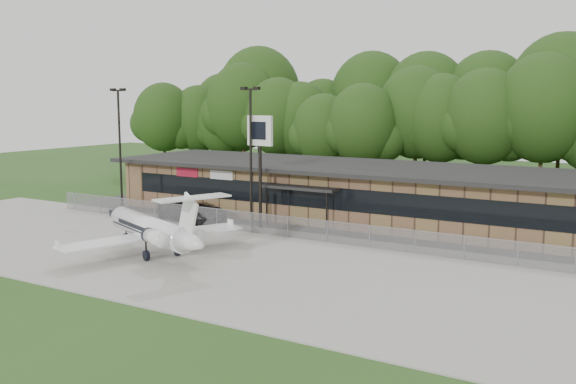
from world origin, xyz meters
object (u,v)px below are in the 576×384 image
Objects in this scene: terminal at (357,191)px; suv at (192,210)px; business_jet at (153,231)px; pole_sign at (260,143)px.

terminal is 12.95m from suv.
pole_sign is at bearing 107.05° from business_jet.
terminal is 5.00× the size of pole_sign.
business_jet is 11.16m from suv.
pole_sign reaches higher than terminal.
terminal is at bearing -42.54° from suv.
pole_sign is (1.01, 10.17, 4.73)m from business_jet.
terminal is at bearing 63.73° from pole_sign.
pole_sign reaches higher than suv.
business_jet is (-5.41, -17.31, -0.63)m from terminal.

